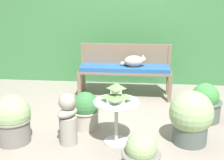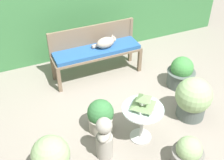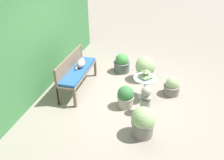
% 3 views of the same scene
% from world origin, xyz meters
% --- Properties ---
extents(ground, '(30.00, 30.00, 0.00)m').
position_xyz_m(ground, '(0.00, 0.00, 0.00)').
color(ground, gray).
extents(foliage_hedge_back, '(6.40, 0.77, 2.38)m').
position_xyz_m(foliage_hedge_back, '(0.00, 2.28, 1.19)').
color(foliage_hedge_back, '#38703D').
rests_on(foliage_hedge_back, ground).
extents(garden_bench, '(1.60, 0.46, 0.56)m').
position_xyz_m(garden_bench, '(-0.05, 1.08, 0.48)').
color(garden_bench, brown).
rests_on(garden_bench, ground).
extents(bench_backrest, '(1.60, 0.06, 0.91)m').
position_xyz_m(bench_backrest, '(-0.05, 1.29, 0.67)').
color(bench_backrest, brown).
rests_on(bench_backrest, ground).
extents(cat, '(0.44, 0.23, 0.21)m').
position_xyz_m(cat, '(0.11, 1.06, 0.66)').
color(cat, '#A89989').
rests_on(cat, garden_bench).
extents(patio_table, '(0.57, 0.57, 0.55)m').
position_xyz_m(patio_table, '(-0.06, -0.61, 0.43)').
color(patio_table, '#B7B7B2').
rests_on(patio_table, ground).
extents(pagoda_birdhouse, '(0.29, 0.29, 0.23)m').
position_xyz_m(pagoda_birdhouse, '(-0.06, -0.61, 0.65)').
color(pagoda_birdhouse, '#B2BCA8').
rests_on(pagoda_birdhouse, patio_table).
extents(garden_bust, '(0.30, 0.34, 0.66)m').
position_xyz_m(garden_bust, '(-0.65, -0.69, 0.33)').
color(garden_bust, gray).
rests_on(garden_bust, ground).
extents(potted_plant_hedge_corner, '(0.55, 0.55, 0.68)m').
position_xyz_m(potted_plant_hedge_corner, '(0.86, -0.52, 0.34)').
color(potted_plant_hedge_corner, '#4C5651').
rests_on(potted_plant_hedge_corner, ground).
extents(potted_plant_bench_left, '(0.46, 0.46, 0.62)m').
position_xyz_m(potted_plant_bench_left, '(-1.35, -0.72, 0.31)').
color(potted_plant_bench_left, slate).
rests_on(potted_plant_bench_left, ground).
extents(potted_plant_bench_right, '(0.42, 0.42, 0.46)m').
position_xyz_m(potted_plant_bench_right, '(0.26, -1.26, 0.21)').
color(potted_plant_bench_right, slate).
rests_on(potted_plant_bench_right, ground).
extents(potted_plant_path_edge, '(0.39, 0.39, 0.52)m').
position_xyz_m(potted_plant_path_edge, '(-0.52, -0.23, 0.25)').
color(potted_plant_path_edge, '#ADA393').
rests_on(potted_plant_path_edge, ground).
extents(potted_plant_patio_mid, '(0.49, 0.49, 0.56)m').
position_xyz_m(potted_plant_patio_mid, '(1.17, 0.20, 0.26)').
color(potted_plant_patio_mid, '#4C5651').
rests_on(potted_plant_patio_mid, ground).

